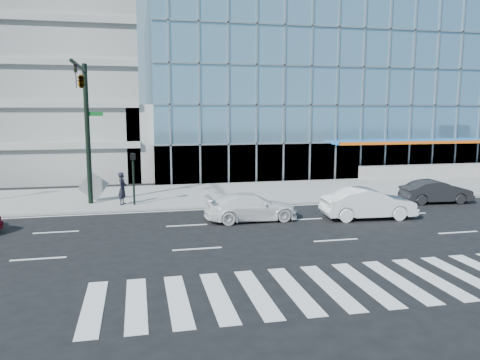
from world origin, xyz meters
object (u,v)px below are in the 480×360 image
object	(u,v)px
tilted_panel	(93,186)
ped_signal_post	(133,171)
pedestrian	(122,188)
white_suv	(251,207)
traffic_signal	(83,99)
white_sedan	(368,203)
dark_sedan	(436,192)

from	to	relation	value
tilted_panel	ped_signal_post	bearing A→B (deg)	-38.18
pedestrian	ped_signal_post	bearing A→B (deg)	-94.36
white_suv	pedestrian	distance (m)	8.06
tilted_panel	traffic_signal	bearing A→B (deg)	-95.30
white_suv	white_sedan	xyz separation A→B (m)	(6.00, -0.89, 0.10)
dark_sedan	tilted_panel	world-z (taller)	tilted_panel
traffic_signal	white_suv	size ratio (longest dim) A/B	1.68
white_suv	dark_sedan	bearing A→B (deg)	-82.05
white_suv	tilted_panel	world-z (taller)	tilted_panel
dark_sedan	tilted_panel	size ratio (longest dim) A/B	3.22
dark_sedan	tilted_panel	distance (m)	20.64
tilted_panel	white_suv	bearing A→B (deg)	-39.62
pedestrian	dark_sedan	bearing A→B (deg)	-80.76
dark_sedan	pedestrian	xyz separation A→B (m)	(-18.46, 2.78, 0.40)
dark_sedan	pedestrian	distance (m)	18.67
white_suv	pedestrian	bearing A→B (deg)	51.66
white_sedan	tilted_panel	distance (m)	15.91
ped_signal_post	pedestrian	xyz separation A→B (m)	(-0.65, 0.26, -1.05)
ped_signal_post	tilted_panel	world-z (taller)	ped_signal_post
traffic_signal	tilted_panel	bearing A→B (deg)	86.84
ped_signal_post	dark_sedan	xyz separation A→B (m)	(17.81, -2.52, -1.45)
traffic_signal	white_sedan	xyz separation A→B (m)	(14.31, -5.07, -5.38)
white_sedan	tilted_panel	bearing A→B (deg)	67.29
traffic_signal	white_sedan	size ratio (longest dim) A/B	1.67
white_suv	tilted_panel	bearing A→B (deg)	50.88
pedestrian	tilted_panel	world-z (taller)	pedestrian
white_sedan	tilted_panel	world-z (taller)	tilted_panel
white_suv	white_sedan	bearing A→B (deg)	-100.12
ped_signal_post	white_suv	xyz separation A→B (m)	(5.81, -4.55, -1.45)
white_suv	dark_sedan	world-z (taller)	same
white_sedan	dark_sedan	distance (m)	6.67
dark_sedan	pedestrian	size ratio (longest dim) A/B	2.22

